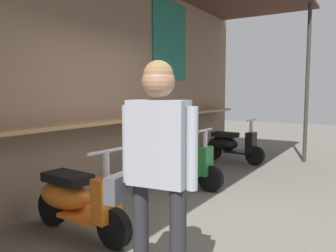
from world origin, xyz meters
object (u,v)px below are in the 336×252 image
object	(u,v)px
scooter_green	(178,163)
scooter_black	(230,145)
scooter_orange	(75,199)
shopper_with_handbag	(157,155)

from	to	relation	value
scooter_green	scooter_black	world-z (taller)	same
scooter_orange	scooter_black	world-z (taller)	same
scooter_black	shopper_with_handbag	xyz separation A→B (m)	(-4.98, -1.38, 0.68)
scooter_orange	scooter_black	distance (m)	4.48
scooter_green	shopper_with_handbag	xyz separation A→B (m)	(-2.70, -1.38, 0.68)
scooter_green	scooter_black	distance (m)	2.28
scooter_black	scooter_green	bearing A→B (deg)	-86.38
scooter_black	shopper_with_handbag	size ratio (longest dim) A/B	0.81
scooter_green	scooter_black	bearing A→B (deg)	90.07
shopper_with_handbag	scooter_orange	bearing A→B (deg)	-116.57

